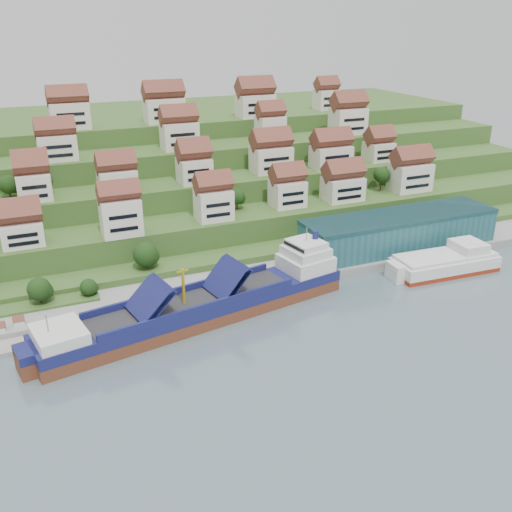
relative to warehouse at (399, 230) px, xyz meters
name	(u,v)px	position (x,y,z in m)	size (l,w,h in m)	color
ground	(261,310)	(-52.00, -17.00, -7.20)	(300.00, 300.00, 0.00)	slate
quay	(306,269)	(-32.00, -2.00, -6.10)	(180.00, 14.00, 2.20)	gray
pebble_beach	(1,333)	(-110.00, -5.00, -6.70)	(45.00, 20.00, 1.00)	gray
hillside	(154,170)	(-52.00, 86.55, 3.46)	(260.00, 128.00, 31.00)	#2D4C1E
hillside_village	(186,157)	(-51.39, 44.13, 17.33)	(157.87, 64.44, 28.62)	silver
hillside_trees	(152,215)	(-68.35, 22.49, 7.06)	(139.06, 62.22, 29.18)	#1D3E14
warehouse	(399,230)	(0.00, 0.00, 0.00)	(60.00, 15.00, 10.00)	#22585E
flagpole	(309,257)	(-33.89, -7.00, -0.32)	(1.28, 0.16, 8.00)	gray
cargo_ship	(208,305)	(-65.05, -15.49, -4.00)	(76.26, 25.01, 16.68)	brown
second_ship	(446,263)	(4.31, -16.43, -4.61)	(30.10, 12.40, 8.58)	maroon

